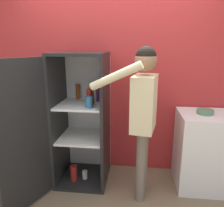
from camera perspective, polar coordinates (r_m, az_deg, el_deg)
wall_back at (r=2.94m, az=0.90°, el=6.37°), size 7.00×0.06×2.55m
refrigerator at (r=2.71m, az=-10.25°, el=-4.65°), size 0.92×1.23×1.63m
person at (r=2.33m, az=8.18°, el=-0.33°), size 0.71×0.53×1.71m
counter at (r=2.97m, az=24.16°, el=-11.18°), size 0.78×0.59×0.93m
bowl at (r=2.77m, az=23.16°, el=-1.99°), size 0.19×0.19×0.05m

